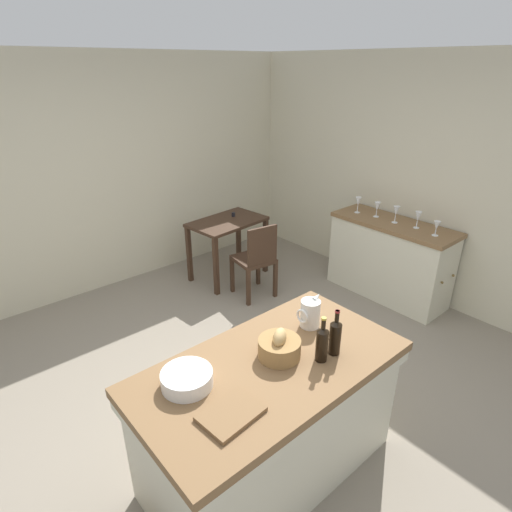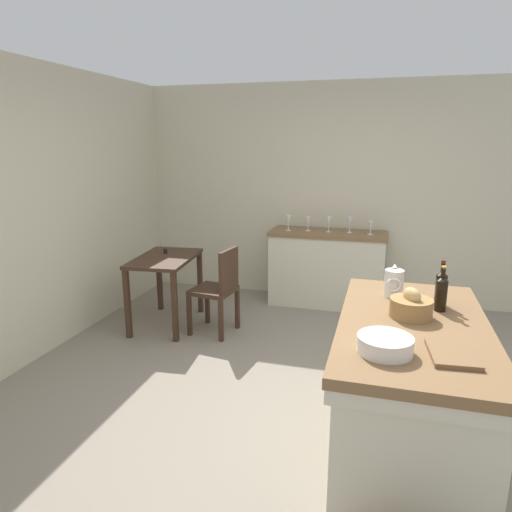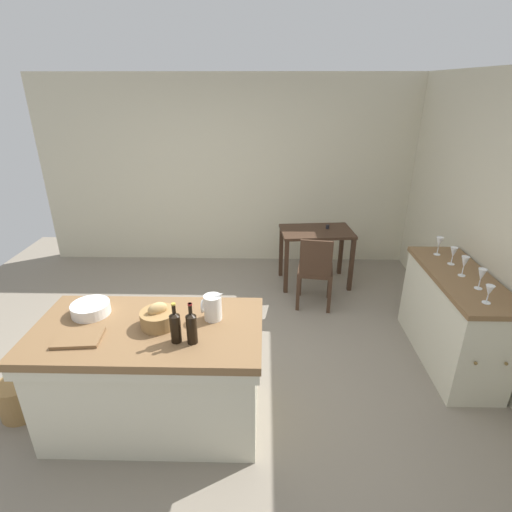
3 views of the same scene
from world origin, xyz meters
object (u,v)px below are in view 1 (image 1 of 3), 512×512
Objects in this scene: cutting_board at (231,414)px; wine_glass_far_left at (437,226)px; side_cabinet at (389,259)px; bread_basket at (279,347)px; wooden_chair at (256,258)px; island_table at (270,415)px; wine_glass_right at (377,207)px; wine_bottle_dark at (335,336)px; wine_bottle_amber at (322,343)px; pitcher at (310,313)px; wash_bowl at (187,379)px; wine_glass_far_right at (358,202)px; wine_glass_middle at (396,211)px; writing_desk at (228,230)px; wine_glass_left at (418,217)px.

wine_glass_far_left is at bearing 9.86° from cutting_board.
bread_basket reaches higher than side_cabinet.
wooden_chair is 1.89m from wine_glass_far_left.
wine_glass_right reaches higher than island_table.
wine_bottle_amber is (-0.11, 0.01, -0.00)m from wine_bottle_dark.
wine_bottle_amber is at bearing -0.30° from cutting_board.
wine_bottle_amber reaches higher than pitcher.
cutting_board is at bearing -160.28° from bread_basket.
pitcher is 0.76× the size of cutting_board.
wooden_chair is 3.15× the size of wash_bowl.
pitcher is at bearing -161.47° from side_cabinet.
wash_bowl is at bearing -159.36° from wine_glass_far_right.
pitcher is at bearing -161.49° from wine_glass_middle.
wine_bottle_amber reaches higher than writing_desk.
wine_glass_right is at bearing 22.81° from bread_basket.
cutting_board is 2.00× the size of wine_glass_far_left.
side_cabinet is at bearing -38.65° from wooden_chair.
wooden_chair is 5.88× the size of wine_glass_far_left.
wash_bowl is (-1.89, -1.61, 0.43)m from wooden_chair.
side_cabinet is at bearing 17.83° from island_table.
wine_glass_right reaches higher than wine_glass_far_left.
wine_glass_right is at bearing 24.08° from pitcher.
wash_bowl is 1.65× the size of wine_glass_right.
side_cabinet is (2.60, 0.83, -0.02)m from island_table.
wash_bowl is at bearing 177.13° from pitcher.
bread_basket is at bearing -162.00° from wine_glass_middle.
wine_glass_left is (1.12, -1.80, 0.39)m from writing_desk.
wine_glass_left reaches higher than writing_desk.
pitcher is at bearing 15.06° from bread_basket.
bread_basket is (-1.34, -1.76, 0.45)m from wooden_chair.
wooden_chair is 2.70m from cutting_board.
cutting_board is 1.03× the size of wine_bottle_amber.
wash_bowl is 1.11× the size of bread_basket.
wine_glass_right is 0.93× the size of wine_glass_far_right.
bread_basket reaches higher than writing_desk.
island_table is 10.80× the size of wine_glass_far_left.
wine_glass_far_left is at bearing 12.71° from wine_bottle_amber.
cutting_board is 0.68m from wine_bottle_amber.
writing_desk is 3.20m from cutting_board.
wine_glass_middle is (-0.03, 0.24, 0.00)m from wine_glass_left.
writing_desk is 1.76m from wine_glass_right.
wooden_chair is (-1.17, 0.94, 0.04)m from side_cabinet.
wine_bottle_amber reaches higher than wine_glass_right.
pitcher is 2.12m from wine_glass_far_left.
wine_glass_middle reaches higher than writing_desk.
wine_glass_right is 0.23m from wine_glass_far_right.
wash_bowl is 3.23m from wine_glass_far_right.
wine_glass_middle is at bearing -55.05° from writing_desk.
wooden_chair is at bearing -96.81° from writing_desk.
wine_bottle_dark reaches higher than island_table.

